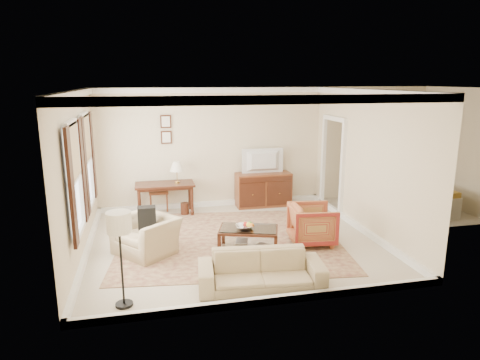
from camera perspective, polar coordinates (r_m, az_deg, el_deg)
name	(u,v)px	position (r m, az deg, el deg)	size (l,w,h in m)	color
room_shell	(233,114)	(7.86, -0.95, 8.84)	(5.51, 5.01, 2.91)	beige
annex_bedroom	(405,196)	(11.07, 21.18, -1.97)	(3.00, 2.70, 2.90)	beige
window_front	(75,179)	(7.22, -21.16, 0.14)	(0.12, 1.56, 1.80)	#CCB284
window_rear	(87,161)	(8.78, -19.73, 2.46)	(0.12, 1.56, 1.80)	#CCB284
doorway	(332,166)	(10.33, 12.20, 1.79)	(0.10, 1.12, 2.25)	white
rug	(230,240)	(8.47, -1.40, -8.01)	(4.21, 3.61, 0.01)	#591D22
writing_desk	(165,188)	(10.05, -9.98, -1.06)	(1.35, 0.67, 0.74)	#3B1B10
desk_chair	(158,189)	(10.41, -10.86, -1.17)	(0.45, 0.45, 1.05)	brown
desk_lamp	(177,172)	(9.99, -8.41, 1.03)	(0.32, 0.32, 0.50)	silver
framed_prints	(166,129)	(10.22, -9.84, 6.68)	(0.25, 0.04, 0.68)	#3B1B10
sideboard	(263,189)	(10.62, 3.11, -1.26)	(1.35, 0.52, 0.83)	brown
tv	(264,153)	(10.41, 3.20, 3.56)	(0.99, 0.57, 0.13)	black
coffee_table	(248,233)	(7.85, 1.14, -7.12)	(1.20, 0.92, 0.45)	#3B1B10
fruit_bowl	(244,226)	(7.74, 0.52, -6.18)	(0.42, 0.42, 0.10)	silver
book_a	(236,241)	(7.97, -0.55, -8.08)	(0.28, 0.04, 0.38)	brown
book_b	(256,244)	(7.81, 2.12, -8.58)	(0.28, 0.03, 0.38)	brown
striped_armchair	(312,223)	(8.30, 9.63, -5.61)	(0.82, 0.76, 0.84)	maroon
club_armchair	(146,229)	(7.92, -12.44, -6.43)	(1.03, 0.67, 0.90)	tan
backpack	(147,215)	(7.91, -12.32, -4.58)	(0.32, 0.22, 0.40)	black
sofa	(261,265)	(6.54, 2.84, -11.23)	(1.88, 0.55, 0.74)	tan
floor_lamp	(119,229)	(5.97, -15.82, -6.34)	(0.34, 0.34, 1.37)	black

